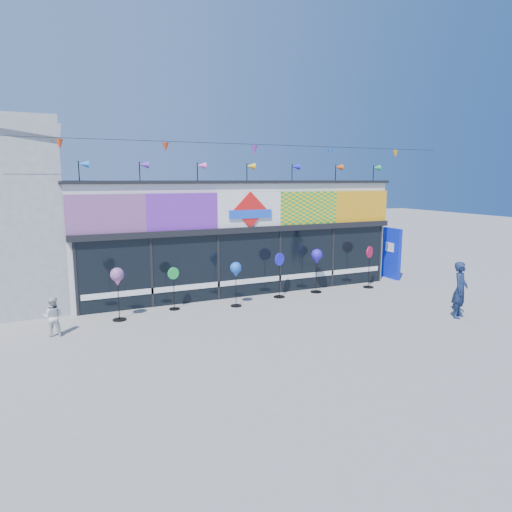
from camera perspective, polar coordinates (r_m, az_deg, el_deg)
ground at (r=13.58m, az=5.11°, el=-8.27°), size 80.00×80.00×0.00m
kite_shop at (r=18.44m, az=-3.95°, el=3.01°), size 16.00×5.70×5.31m
blue_sign at (r=20.04m, az=16.53°, el=0.35°), size 0.19×1.07×2.13m
spinner_0 at (r=14.02m, az=-16.94°, el=-2.69°), size 0.40×0.40×1.60m
spinner_1 at (r=14.88m, az=-10.24°, el=-3.87°), size 0.38×0.35×1.38m
spinner_2 at (r=14.93m, az=-2.53°, el=-1.88°), size 0.38×0.38×1.49m
spinner_3 at (r=16.13m, az=2.95°, el=-2.26°), size 0.43×0.41×1.60m
spinner_4 at (r=16.88m, az=7.61°, el=-0.22°), size 0.41×0.41×1.63m
spinner_5 at (r=18.10m, az=13.96°, el=-1.19°), size 0.43×0.41×1.62m
adult_man at (r=15.10m, az=24.15°, el=-3.88°), size 0.74×0.65×1.71m
child at (r=13.44m, az=-24.04°, el=-6.91°), size 0.57×0.41×1.07m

